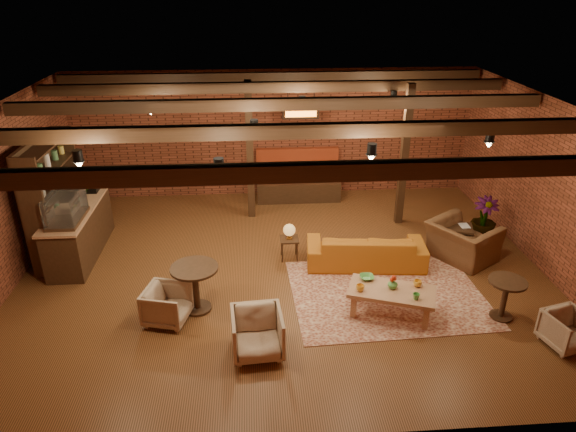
{
  "coord_description": "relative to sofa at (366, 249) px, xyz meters",
  "views": [
    {
      "loc": [
        -0.54,
        -8.58,
        5.23
      ],
      "look_at": [
        0.09,
        0.2,
        1.09
      ],
      "focal_mm": 32.0,
      "sensor_mm": 36.0,
      "label": 1
    }
  ],
  "objects": [
    {
      "name": "coffee_table",
      "position": [
        0.07,
        -1.67,
        0.09
      ],
      "size": [
        1.57,
        1.14,
        0.74
      ],
      "rotation": [
        0.0,
        0.0,
        -0.35
      ],
      "color": "#8F6343",
      "rests_on": "floor"
    },
    {
      "name": "shelving_hutch",
      "position": [
        -6.13,
        0.95,
        0.86
      ],
      "size": [
        0.52,
        2.0,
        2.4
      ],
      "primitive_type": null,
      "color": "black",
      "rests_on": "ground"
    },
    {
      "name": "service_sign",
      "position": [
        -1.03,
        2.95,
        2.01
      ],
      "size": [
        0.86,
        0.06,
        0.3
      ],
      "primitive_type": "cube",
      "color": "orange",
      "rests_on": "ceiling"
    },
    {
      "name": "wall_left",
      "position": [
        -6.63,
        -0.15,
        1.26
      ],
      "size": [
        0.02,
        8.0,
        3.2
      ],
      "primitive_type": "cube",
      "color": "brown",
      "rests_on": "ground"
    },
    {
      "name": "plant_tall",
      "position": [
        2.77,
        0.91,
        1.09
      ],
      "size": [
        1.85,
        1.85,
        2.85
      ],
      "primitive_type": "imported",
      "rotation": [
        0.0,
        0.0,
        -0.18
      ],
      "color": "#4C7F4C",
      "rests_on": "floor"
    },
    {
      "name": "post_left",
      "position": [
        -2.23,
        2.45,
        1.26
      ],
      "size": [
        0.16,
        0.16,
        3.2
      ],
      "primitive_type": "cube",
      "color": "black",
      "rests_on": "ground"
    },
    {
      "name": "round_table_right",
      "position": [
        1.92,
        -1.91,
        0.15
      ],
      "size": [
        0.62,
        0.62,
        0.72
      ],
      "color": "black",
      "rests_on": "floor"
    },
    {
      "name": "side_table_book",
      "position": [
        2.02,
        0.39,
        0.19
      ],
      "size": [
        0.63,
        0.63,
        0.59
      ],
      "rotation": [
        0.0,
        0.0,
        -0.29
      ],
      "color": "black",
      "rests_on": "floor"
    },
    {
      "name": "ceiling_pipe",
      "position": [
        -1.63,
        1.45,
        2.51
      ],
      "size": [
        9.6,
        0.12,
        0.12
      ],
      "primitive_type": "cylinder",
      "rotation": [
        0.0,
        1.57,
        0.0
      ],
      "color": "black",
      "rests_on": "ceiling"
    },
    {
      "name": "wall_back",
      "position": [
        -1.63,
        3.85,
        1.26
      ],
      "size": [
        10.0,
        0.02,
        3.2
      ],
      "primitive_type": "cube",
      "color": "brown",
      "rests_on": "ground"
    },
    {
      "name": "wall_right",
      "position": [
        3.37,
        -0.15,
        1.26
      ],
      "size": [
        0.02,
        8.0,
        3.2
      ],
      "primitive_type": "cube",
      "color": "brown",
      "rests_on": "ground"
    },
    {
      "name": "armchair_a",
      "position": [
        -3.65,
        -1.6,
        0.01
      ],
      "size": [
        0.78,
        0.81,
        0.69
      ],
      "primitive_type": "imported",
      "rotation": [
        0.0,
        0.0,
        1.32
      ],
      "color": "beige",
      "rests_on": "floor"
    },
    {
      "name": "round_table_left",
      "position": [
        -3.2,
        -1.3,
        0.23
      ],
      "size": [
        0.8,
        0.8,
        0.84
      ],
      "color": "black",
      "rests_on": "floor"
    },
    {
      "name": "ceiling",
      "position": [
        -1.63,
        -0.15,
        2.86
      ],
      "size": [
        10.0,
        8.0,
        0.02
      ],
      "primitive_type": "cube",
      "color": "black",
      "rests_on": "wall_back"
    },
    {
      "name": "plant_counter",
      "position": [
        -5.63,
        1.05,
        0.88
      ],
      "size": [
        0.35,
        0.39,
        0.3
      ],
      "primitive_type": "imported",
      "color": "#337F33",
      "rests_on": "service_counter"
    },
    {
      "name": "ceiling_beams",
      "position": [
        -1.63,
        -0.15,
        2.74
      ],
      "size": [
        9.8,
        6.4,
        0.22
      ],
      "primitive_type": null,
      "color": "black",
      "rests_on": "ceiling"
    },
    {
      "name": "rug",
      "position": [
        0.18,
        -1.07,
        -0.33
      ],
      "size": [
        3.5,
        2.74,
        0.01
      ],
      "primitive_type": "cube",
      "rotation": [
        0.0,
        0.0,
        0.04
      ],
      "color": "maroon",
      "rests_on": "floor"
    },
    {
      "name": "service_counter",
      "position": [
        -5.73,
        0.85,
        0.46
      ],
      "size": [
        0.8,
        2.5,
        1.6
      ],
      "primitive_type": null,
      "color": "black",
      "rests_on": "ground"
    },
    {
      "name": "side_table_lamp",
      "position": [
        -1.49,
        0.33,
        0.25
      ],
      "size": [
        0.37,
        0.37,
        0.77
      ],
      "rotation": [
        0.0,
        0.0,
        -0.0
      ],
      "color": "black",
      "rests_on": "floor"
    },
    {
      "name": "armchair_right",
      "position": [
        1.97,
        0.06,
        0.19
      ],
      "size": [
        1.31,
        1.44,
        1.05
      ],
      "primitive_type": "imported",
      "rotation": [
        0.0,
        0.0,
        2.15
      ],
      "color": "brown",
      "rests_on": "floor"
    },
    {
      "name": "banquette",
      "position": [
        -1.03,
        3.4,
        0.16
      ],
      "size": [
        2.1,
        0.7,
        1.0
      ],
      "primitive_type": null,
      "color": "maroon",
      "rests_on": "ground"
    },
    {
      "name": "wall_front",
      "position": [
        -1.63,
        -4.15,
        1.26
      ],
      "size": [
        10.0,
        0.02,
        3.2
      ],
      "primitive_type": "cube",
      "color": "brown",
      "rests_on": "ground"
    },
    {
      "name": "armchair_b",
      "position": [
        -2.18,
        -2.5,
        0.05
      ],
      "size": [
        0.81,
        0.76,
        0.78
      ],
      "primitive_type": "imported",
      "rotation": [
        0.0,
        0.0,
        0.07
      ],
      "color": "beige",
      "rests_on": "floor"
    },
    {
      "name": "ceiling_spotlights",
      "position": [
        -1.63,
        -0.15,
        2.52
      ],
      "size": [
        6.4,
        4.4,
        0.28
      ],
      "primitive_type": null,
      "color": "black",
      "rests_on": "ceiling"
    },
    {
      "name": "armchair_far",
      "position": [
        2.57,
        -2.68,
        -0.02
      ],
      "size": [
        0.74,
        0.71,
        0.63
      ],
      "primitive_type": "imported",
      "rotation": [
        0.0,
        0.0,
        0.25
      ],
      "color": "beige",
      "rests_on": "floor"
    },
    {
      "name": "sofa",
      "position": [
        0.0,
        0.0,
        0.0
      ],
      "size": [
        2.38,
        1.12,
        0.67
      ],
      "primitive_type": "imported",
      "rotation": [
        0.0,
        0.0,
        3.05
      ],
      "color": "#A25816",
      "rests_on": "floor"
    },
    {
      "name": "post_right",
      "position": [
        1.17,
        1.85,
        1.26
      ],
      "size": [
        0.16,
        0.16,
        3.2
      ],
      "primitive_type": "cube",
      "color": "black",
      "rests_on": "ground"
    },
    {
      "name": "floor",
      "position": [
        -1.63,
        -0.15,
        -0.34
      ],
      "size": [
        10.0,
        10.0,
        0.0
      ],
      "primitive_type": "plane",
      "color": "#38240E",
      "rests_on": "ground"
    }
  ]
}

